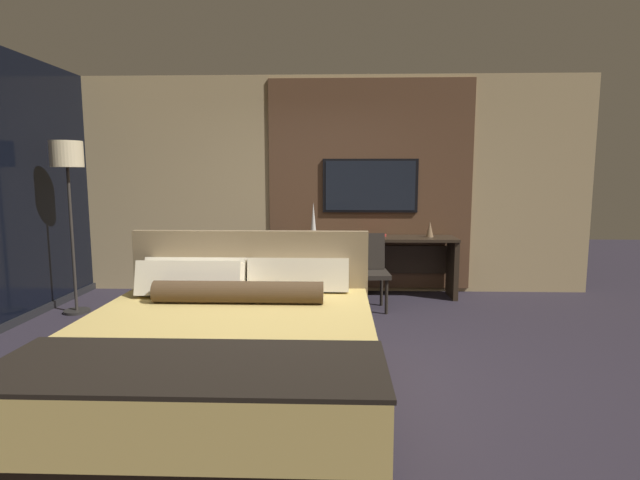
{
  "coord_description": "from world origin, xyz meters",
  "views": [
    {
      "loc": [
        0.32,
        -3.96,
        1.55
      ],
      "look_at": [
        0.16,
        0.79,
        0.92
      ],
      "focal_mm": 28.0,
      "sensor_mm": 36.0,
      "label": 1
    }
  ],
  "objects_px": {
    "desk_chair": "(367,265)",
    "book": "(376,235)",
    "tv": "(370,186)",
    "vase_short": "(430,229)",
    "bed": "(225,355)",
    "desk": "(370,255)",
    "floor_lamp": "(68,169)",
    "vase_tall": "(313,219)"
  },
  "relations": [
    {
      "from": "desk_chair",
      "to": "book",
      "type": "bearing_deg",
      "value": 71.9
    },
    {
      "from": "tv",
      "to": "vase_short",
      "type": "height_order",
      "value": "tv"
    },
    {
      "from": "bed",
      "to": "desk",
      "type": "relative_size",
      "value": 1.07
    },
    {
      "from": "bed",
      "to": "desk_chair",
      "type": "bearing_deg",
      "value": 65.71
    },
    {
      "from": "desk",
      "to": "vase_short",
      "type": "distance_m",
      "value": 0.81
    },
    {
      "from": "desk_chair",
      "to": "floor_lamp",
      "type": "distance_m",
      "value": 3.46
    },
    {
      "from": "tv",
      "to": "vase_short",
      "type": "bearing_deg",
      "value": -16.38
    },
    {
      "from": "bed",
      "to": "desk_chair",
      "type": "distance_m",
      "value": 2.69
    },
    {
      "from": "bed",
      "to": "desk",
      "type": "height_order",
      "value": "bed"
    },
    {
      "from": "tv",
      "to": "floor_lamp",
      "type": "height_order",
      "value": "floor_lamp"
    },
    {
      "from": "vase_tall",
      "to": "bed",
      "type": "bearing_deg",
      "value": -98.34
    },
    {
      "from": "tv",
      "to": "floor_lamp",
      "type": "relative_size",
      "value": 0.64
    },
    {
      "from": "desk",
      "to": "floor_lamp",
      "type": "distance_m",
      "value": 3.64
    },
    {
      "from": "floor_lamp",
      "to": "vase_short",
      "type": "relative_size",
      "value": 9.5
    },
    {
      "from": "tv",
      "to": "desk_chair",
      "type": "relative_size",
      "value": 1.42
    },
    {
      "from": "bed",
      "to": "floor_lamp",
      "type": "relative_size",
      "value": 1.19
    },
    {
      "from": "tv",
      "to": "vase_short",
      "type": "distance_m",
      "value": 0.94
    },
    {
      "from": "bed",
      "to": "vase_tall",
      "type": "relative_size",
      "value": 5.28
    },
    {
      "from": "desk_chair",
      "to": "book",
      "type": "relative_size",
      "value": 3.35
    },
    {
      "from": "bed",
      "to": "book",
      "type": "xyz_separation_m",
      "value": [
        1.26,
        3.05,
        0.45
      ]
    },
    {
      "from": "tv",
      "to": "book",
      "type": "bearing_deg",
      "value": -70.6
    },
    {
      "from": "bed",
      "to": "tv",
      "type": "xyz_separation_m",
      "value": [
        1.19,
        3.25,
        1.07
      ]
    },
    {
      "from": "desk",
      "to": "book",
      "type": "xyz_separation_m",
      "value": [
        0.07,
        -0.0,
        0.25
      ]
    },
    {
      "from": "floor_lamp",
      "to": "tv",
      "type": "bearing_deg",
      "value": 18.51
    },
    {
      "from": "vase_tall",
      "to": "book",
      "type": "xyz_separation_m",
      "value": [
        0.8,
        -0.07,
        -0.2
      ]
    },
    {
      "from": "bed",
      "to": "floor_lamp",
      "type": "distance_m",
      "value": 3.29
    },
    {
      "from": "vase_tall",
      "to": "vase_short",
      "type": "height_order",
      "value": "vase_tall"
    },
    {
      "from": "desk_chair",
      "to": "bed",
      "type": "bearing_deg",
      "value": -117.93
    },
    {
      "from": "desk_chair",
      "to": "floor_lamp",
      "type": "xyz_separation_m",
      "value": [
        -3.27,
        -0.32,
        1.1
      ]
    },
    {
      "from": "tv",
      "to": "desk_chair",
      "type": "distance_m",
      "value": 1.2
    },
    {
      "from": "floor_lamp",
      "to": "vase_short",
      "type": "distance_m",
      "value": 4.25
    },
    {
      "from": "desk_chair",
      "to": "vase_short",
      "type": "distance_m",
      "value": 1.07
    },
    {
      "from": "bed",
      "to": "vase_tall",
      "type": "xyz_separation_m",
      "value": [
        0.46,
        3.12,
        0.65
      ]
    },
    {
      "from": "bed",
      "to": "floor_lamp",
      "type": "xyz_separation_m",
      "value": [
        -2.16,
        2.13,
        1.27
      ]
    },
    {
      "from": "book",
      "to": "vase_tall",
      "type": "bearing_deg",
      "value": 174.98
    },
    {
      "from": "desk_chair",
      "to": "vase_tall",
      "type": "distance_m",
      "value": 1.04
    },
    {
      "from": "desk_chair",
      "to": "vase_tall",
      "type": "xyz_separation_m",
      "value": [
        -0.65,
        0.67,
        0.47
      ]
    },
    {
      "from": "desk_chair",
      "to": "book",
      "type": "distance_m",
      "value": 0.68
    },
    {
      "from": "floor_lamp",
      "to": "book",
      "type": "height_order",
      "value": "floor_lamp"
    },
    {
      "from": "desk",
      "to": "desk_chair",
      "type": "height_order",
      "value": "desk_chair"
    },
    {
      "from": "desk",
      "to": "vase_short",
      "type": "height_order",
      "value": "vase_short"
    },
    {
      "from": "vase_tall",
      "to": "book",
      "type": "bearing_deg",
      "value": -5.02
    }
  ]
}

